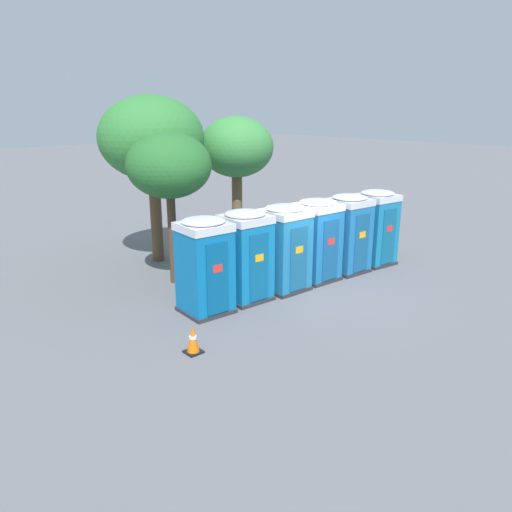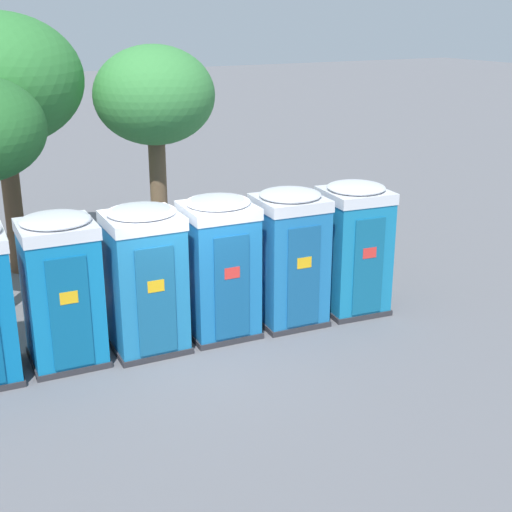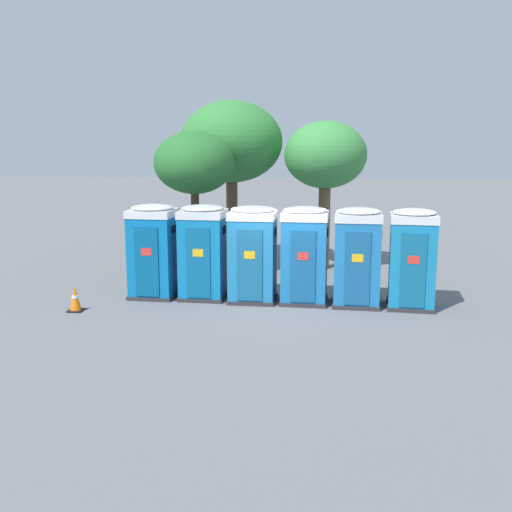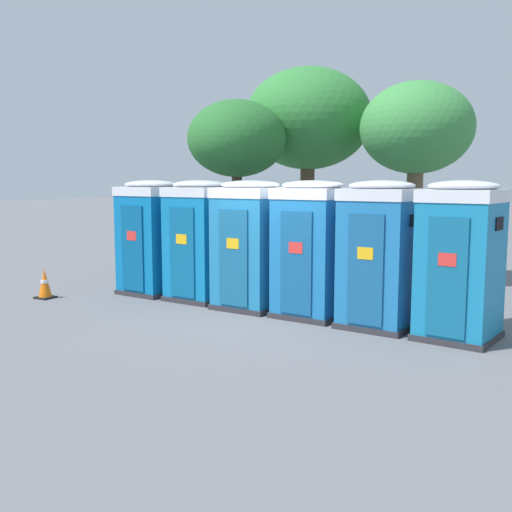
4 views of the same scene
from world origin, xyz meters
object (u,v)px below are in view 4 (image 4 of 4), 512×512
object	(u,v)px
street_tree_0	(308,120)
street_tree_2	(417,131)
portapotty_0	(151,237)
traffic_cone	(45,284)
portapotty_1	(200,240)
portapotty_2	(250,244)
portapotty_4	(380,254)
portapotty_3	(312,248)
portapotty_5	(460,260)
street_tree_1	(237,140)

from	to	relation	value
street_tree_0	street_tree_2	world-z (taller)	street_tree_0
portapotty_0	traffic_cone	distance (m)	2.50
portapotty_1	portapotty_2	distance (m)	1.37
portapotty_4	traffic_cone	distance (m)	7.23
portapotty_1	traffic_cone	xyz separation A→B (m)	(-2.96, -1.64, -0.97)
portapotty_4	portapotty_1	bearing A→B (deg)	175.28
portapotty_3	street_tree_0	xyz separation A→B (m)	(-2.60, 5.04, 2.89)
portapotty_1	traffic_cone	distance (m)	3.52
portapotty_3	street_tree_0	bearing A→B (deg)	117.27
portapotty_4	street_tree_0	distance (m)	7.13
portapotty_3	traffic_cone	bearing A→B (deg)	-165.84
street_tree_0	street_tree_2	bearing A→B (deg)	-10.02
portapotty_2	traffic_cone	xyz separation A→B (m)	(-4.32, -1.47, -0.97)
portapotty_2	portapotty_5	distance (m)	4.10
portapotty_0	traffic_cone	bearing A→B (deg)	-133.67
portapotty_0	street_tree_1	world-z (taller)	street_tree_1
portapotty_4	street_tree_0	xyz separation A→B (m)	(-3.96, 5.18, 2.89)
portapotty_5	street_tree_1	distance (m)	7.21
portapotty_5	street_tree_1	bearing A→B (deg)	154.15
portapotty_4	traffic_cone	bearing A→B (deg)	-169.55
portapotty_2	portapotty_4	distance (m)	2.74
portapotty_0	traffic_cone	size ratio (longest dim) A/B	3.97
portapotty_0	street_tree_2	size ratio (longest dim) A/B	0.52
portapotty_5	traffic_cone	bearing A→B (deg)	-171.92
portapotty_0	portapotty_3	bearing A→B (deg)	-3.21
portapotty_2	street_tree_1	distance (m)	4.09
street_tree_2	portapotty_1	bearing A→B (deg)	-127.61
street_tree_2	portapotty_2	bearing A→B (deg)	-113.53
portapotty_3	portapotty_4	distance (m)	1.37
portapotty_0	street_tree_2	xyz separation A→B (m)	(4.67, 4.25, 2.44)
traffic_cone	portapotty_5	bearing A→B (deg)	8.08
portapotty_0	portapotty_2	bearing A→B (deg)	-4.16
portapotty_3	portapotty_5	distance (m)	2.74
portapotty_4	portapotty_0	bearing A→B (deg)	176.17
portapotty_0	portapotty_2	size ratio (longest dim) A/B	1.00
portapotty_1	portapotty_2	world-z (taller)	same
portapotty_2	street_tree_2	world-z (taller)	street_tree_2
portapotty_1	portapotty_5	world-z (taller)	same
portapotty_2	street_tree_2	size ratio (longest dim) A/B	0.52
street_tree_0	portapotty_4	bearing A→B (deg)	-52.58
portapotty_3	street_tree_2	size ratio (longest dim) A/B	0.52
portapotty_3	portapotty_2	bearing A→B (deg)	178.69
portapotty_0	traffic_cone	world-z (taller)	portapotty_0
portapotty_0	portapotty_5	size ratio (longest dim) A/B	1.00
portapotty_2	portapotty_4	bearing A→B (deg)	-3.49
portapotty_5	street_tree_2	bearing A→B (deg)	114.52
portapotty_2	traffic_cone	world-z (taller)	portapotty_2
portapotty_4	traffic_cone	size ratio (longest dim) A/B	3.97
portapotty_2	traffic_cone	size ratio (longest dim) A/B	3.97
portapotty_0	street_tree_1	size ratio (longest dim) A/B	0.56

